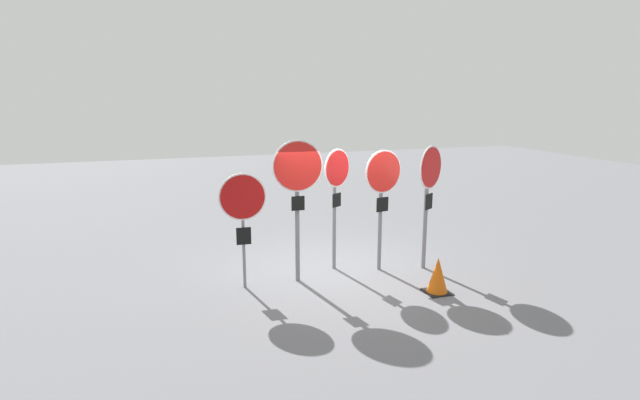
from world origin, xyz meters
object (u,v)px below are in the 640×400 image
at_px(stop_sign_0, 243,205).
at_px(stop_sign_2, 336,183).
at_px(traffic_cone_0, 438,275).
at_px(stop_sign_4, 429,183).
at_px(stop_sign_1, 298,182).
at_px(stop_sign_3, 383,185).

xyz_separation_m(stop_sign_0, stop_sign_2, (1.96, 0.46, 0.21)).
bearing_deg(traffic_cone_0, stop_sign_0, 158.25).
distance_m(stop_sign_2, stop_sign_4, 1.85).
bearing_deg(stop_sign_1, stop_sign_4, -1.60).
bearing_deg(traffic_cone_0, stop_sign_1, 149.26).
distance_m(stop_sign_2, traffic_cone_0, 2.64).
bearing_deg(traffic_cone_0, stop_sign_2, 126.45).
relative_size(stop_sign_0, stop_sign_4, 0.85).
distance_m(stop_sign_0, traffic_cone_0, 3.73).
distance_m(stop_sign_0, stop_sign_4, 3.72).
height_order(stop_sign_1, stop_sign_2, stop_sign_1).
xyz_separation_m(stop_sign_4, traffic_cone_0, (-0.46, -1.19, -1.46)).
relative_size(stop_sign_0, stop_sign_3, 0.86).
bearing_deg(traffic_cone_0, stop_sign_4, 69.04).
bearing_deg(stop_sign_1, stop_sign_2, 26.57).
xyz_separation_m(stop_sign_2, stop_sign_3, (0.84, -0.36, -0.02)).
xyz_separation_m(stop_sign_0, stop_sign_3, (2.79, 0.10, 0.19)).
xyz_separation_m(stop_sign_0, stop_sign_4, (3.72, -0.11, 0.19)).
bearing_deg(stop_sign_0, stop_sign_3, 4.19).
bearing_deg(stop_sign_0, stop_sign_1, 3.47).
relative_size(stop_sign_2, stop_sign_4, 0.98).
height_order(stop_sign_1, stop_sign_3, stop_sign_1).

